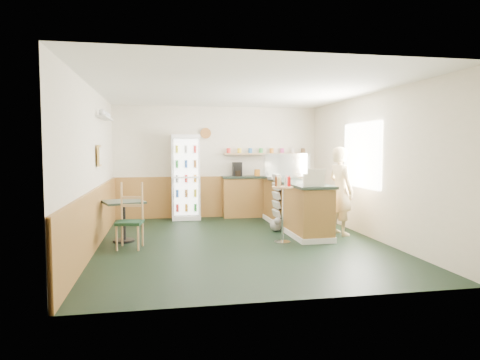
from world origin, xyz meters
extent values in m
plane|color=black|center=(0.00, 0.00, 0.00)|extent=(6.00, 6.00, 0.00)
cube|color=beige|center=(0.00, 3.01, 1.35)|extent=(5.00, 0.02, 2.70)
cube|color=beige|center=(-2.51, 0.00, 1.35)|extent=(0.02, 6.00, 2.70)
cube|color=beige|center=(2.51, 0.00, 1.35)|extent=(0.02, 6.00, 2.70)
cube|color=silver|center=(0.00, 0.00, 2.71)|extent=(5.00, 6.00, 0.02)
cube|color=olive|center=(0.00, 2.97, 0.50)|extent=(4.98, 0.05, 1.00)
cube|color=olive|center=(-2.47, 0.00, 0.50)|extent=(0.05, 5.98, 1.00)
cube|color=white|center=(2.46, 0.30, 1.55)|extent=(0.06, 1.45, 1.25)
cube|color=tan|center=(-2.45, 0.50, 1.55)|extent=(0.03, 0.32, 0.38)
cube|color=silver|center=(-2.40, 1.00, 2.25)|extent=(0.18, 1.20, 0.03)
cylinder|color=#9D5F27|center=(-0.30, 2.94, 2.05)|extent=(0.26, 0.04, 0.26)
cube|color=olive|center=(1.35, 1.07, 0.47)|extent=(0.60, 2.95, 0.95)
cube|color=silver|center=(1.35, 1.07, 0.05)|extent=(0.64, 2.97, 0.10)
cube|color=#2B3B32|center=(1.35, 1.08, 0.98)|extent=(0.68, 3.01, 0.05)
cube|color=olive|center=(1.20, 2.80, 0.47)|extent=(2.20, 0.38, 0.95)
cube|color=#2B3B32|center=(1.20, 2.80, 0.98)|extent=(2.24, 0.42, 0.05)
cube|color=tan|center=(1.20, 2.88, 1.55)|extent=(2.10, 0.22, 0.04)
cube|color=black|center=(0.45, 2.80, 1.18)|extent=(0.22, 0.18, 0.34)
cylinder|color=#B2664C|center=(0.25, 2.88, 1.63)|extent=(0.10, 0.10, 0.12)
cylinder|color=#B2664C|center=(0.52, 2.88, 1.63)|extent=(0.10, 0.10, 0.12)
cylinder|color=#B2664C|center=(0.79, 2.88, 1.63)|extent=(0.10, 0.10, 0.12)
cylinder|color=#B2664C|center=(1.06, 2.88, 1.63)|extent=(0.10, 0.10, 0.12)
cylinder|color=#B2664C|center=(1.34, 2.88, 1.63)|extent=(0.10, 0.10, 0.12)
cylinder|color=#B2664C|center=(1.61, 2.88, 1.63)|extent=(0.10, 0.10, 0.12)
cylinder|color=#B2664C|center=(1.88, 2.88, 1.63)|extent=(0.10, 0.10, 0.12)
cylinder|color=#B2664C|center=(2.15, 2.88, 1.63)|extent=(0.10, 0.10, 0.12)
cube|color=white|center=(-0.80, 2.78, 1.00)|extent=(0.66, 0.47, 2.01)
cube|color=white|center=(-0.80, 2.55, 1.01)|extent=(0.56, 0.02, 1.77)
cube|color=silver|center=(-0.80, 2.48, 1.01)|extent=(0.60, 0.02, 1.84)
cube|color=silver|center=(1.35, 1.68, 1.04)|extent=(0.97, 0.50, 0.07)
cube|color=silver|center=(1.35, 1.68, 1.32)|extent=(0.94, 0.48, 0.48)
cube|color=beige|center=(1.35, -0.06, 1.11)|extent=(0.45, 0.46, 0.21)
imported|color=tan|center=(2.05, 0.32, 0.86)|extent=(0.54, 0.66, 1.71)
cylinder|color=silver|center=(0.74, -0.16, 0.01)|extent=(0.29, 0.29, 0.02)
cylinder|color=silver|center=(0.74, -0.16, 0.50)|extent=(0.04, 0.04, 0.98)
cylinder|color=tan|center=(0.74, -0.16, 0.99)|extent=(0.38, 0.38, 0.03)
cylinder|color=red|center=(0.85, -0.20, 1.09)|extent=(0.05, 0.05, 0.17)
cylinder|color=red|center=(0.83, -0.08, 1.09)|extent=(0.05, 0.05, 0.17)
cylinder|color=red|center=(0.72, -0.04, 1.09)|extent=(0.05, 0.05, 0.17)
cylinder|color=red|center=(0.63, -0.12, 1.09)|extent=(0.05, 0.05, 0.17)
cylinder|color=red|center=(0.66, -0.23, 1.09)|extent=(0.05, 0.05, 0.17)
cylinder|color=red|center=(0.76, -0.27, 1.09)|extent=(0.05, 0.05, 0.17)
cube|color=black|center=(1.01, 1.16, 0.25)|extent=(0.05, 0.46, 0.03)
cube|color=silver|center=(0.99, 1.16, 0.32)|extent=(0.09, 0.42, 0.16)
cube|color=black|center=(1.01, 1.16, 0.44)|extent=(0.05, 0.46, 0.03)
cube|color=silver|center=(0.99, 1.16, 0.51)|extent=(0.09, 0.42, 0.16)
cube|color=black|center=(1.01, 1.16, 0.63)|extent=(0.05, 0.46, 0.03)
cube|color=silver|center=(0.99, 1.16, 0.70)|extent=(0.09, 0.42, 0.16)
cube|color=black|center=(1.01, 1.16, 0.82)|extent=(0.05, 0.46, 0.03)
cube|color=silver|center=(0.99, 1.16, 0.89)|extent=(0.09, 0.42, 0.16)
cube|color=black|center=(1.01, 1.16, 1.01)|extent=(0.05, 0.46, 0.03)
cube|color=silver|center=(0.99, 1.16, 1.08)|extent=(0.09, 0.42, 0.16)
cylinder|color=black|center=(-2.05, 0.44, 0.02)|extent=(0.38, 0.38, 0.04)
cylinder|color=black|center=(-2.05, 0.44, 0.37)|extent=(0.08, 0.08, 0.67)
cube|color=#2B3B32|center=(-2.05, 0.44, 0.72)|extent=(0.85, 0.85, 0.04)
cube|color=#15301D|center=(-1.90, -0.13, 0.44)|extent=(0.47, 0.47, 0.05)
cylinder|color=tan|center=(-2.08, -0.30, 0.21)|extent=(0.04, 0.04, 0.43)
cylinder|color=tan|center=(-1.73, -0.30, 0.21)|extent=(0.04, 0.04, 0.43)
cylinder|color=tan|center=(-2.08, 0.05, 0.21)|extent=(0.04, 0.04, 0.43)
cylinder|color=tan|center=(-1.73, 0.05, 0.21)|extent=(0.04, 0.04, 0.43)
cube|color=tan|center=(-1.90, 0.06, 0.77)|extent=(0.37, 0.10, 0.66)
sphere|color=gray|center=(0.91, 0.89, 0.12)|extent=(0.25, 0.25, 0.25)
sphere|color=gray|center=(0.91, 0.77, 0.23)|extent=(0.15, 0.15, 0.15)
camera|label=1|loc=(-1.37, -7.43, 1.67)|focal=32.00mm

